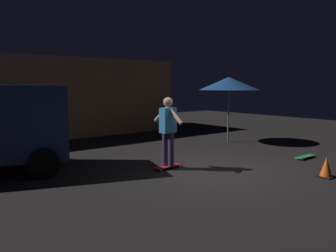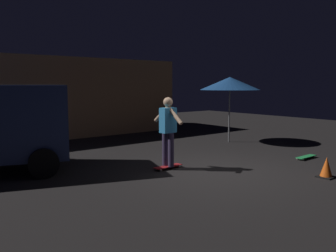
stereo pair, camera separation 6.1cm
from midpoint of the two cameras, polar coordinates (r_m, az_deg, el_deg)
The scene contains 7 objects.
ground_plane at distance 8.62m, azimuth 8.19°, elevation -7.13°, with size 28.00×28.00×0.00m, color black.
low_building at distance 15.27m, azimuth -19.11°, elevation 4.38°, with size 10.40×3.72×3.06m.
patio_umbrella at distance 12.80m, azimuth 9.98°, elevation 6.69°, with size 2.10×2.10×2.30m.
skateboard_ridden at distance 8.74m, azimuth 0.20°, elevation -6.49°, with size 0.79×0.24×0.07m.
skateboard_spare at distance 10.62m, azimuth 21.35°, elevation -4.60°, with size 0.78×0.23×0.07m.
skater at distance 8.57m, azimuth 0.20°, elevation -0.09°, with size 0.39×0.98×1.67m.
traffic_cone at distance 8.66m, azimuth 24.15°, elevation -6.16°, with size 0.34×0.34×0.46m.
Camera 2 is at (-6.14, -5.68, 2.05)m, focal length 38.18 mm.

